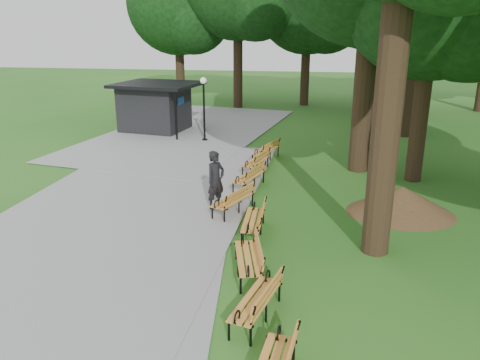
% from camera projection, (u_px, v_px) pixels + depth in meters
% --- Properties ---
extents(ground, '(100.00, 100.00, 0.00)m').
position_uv_depth(ground, '(232.00, 252.00, 12.50)').
color(ground, '#26621C').
rests_on(ground, ground).
extents(path, '(12.00, 38.00, 0.06)m').
position_uv_depth(path, '(129.00, 202.00, 15.89)').
color(path, '#949497').
rests_on(path, ground).
extents(person, '(0.77, 0.84, 1.92)m').
position_uv_depth(person, '(216.00, 181.00, 15.13)').
color(person, black).
rests_on(person, ground).
extents(kiosk, '(4.79, 4.34, 2.64)m').
position_uv_depth(kiosk, '(155.00, 107.00, 26.35)').
color(kiosk, black).
rests_on(kiosk, ground).
extents(lamp_post, '(0.32, 0.32, 3.19)m').
position_uv_depth(lamp_post, '(204.00, 96.00, 23.62)').
color(lamp_post, black).
rests_on(lamp_post, ground).
extents(dirt_mound, '(2.79, 2.79, 0.89)m').
position_uv_depth(dirt_mound, '(401.00, 200.00, 14.91)').
color(dirt_mound, '#47301C').
rests_on(dirt_mound, ground).
extents(bench_1, '(1.09, 2.00, 0.88)m').
position_uv_depth(bench_1, '(256.00, 300.00, 9.52)').
color(bench_1, orange).
rests_on(bench_1, ground).
extents(bench_2, '(1.04, 1.99, 0.88)m').
position_uv_depth(bench_2, '(248.00, 258.00, 11.24)').
color(bench_2, orange).
rests_on(bench_2, ground).
extents(bench_3, '(0.69, 1.92, 0.88)m').
position_uv_depth(bench_3, '(253.00, 220.00, 13.41)').
color(bench_3, orange).
rests_on(bench_3, ground).
extents(bench_4, '(1.34, 2.00, 0.88)m').
position_uv_depth(bench_4, '(233.00, 200.00, 14.96)').
color(bench_4, orange).
rests_on(bench_4, ground).
extents(bench_5, '(1.18, 2.00, 0.88)m').
position_uv_depth(bench_5, '(249.00, 177.00, 17.21)').
color(bench_5, orange).
rests_on(bench_5, ground).
extents(bench_6, '(1.09, 2.00, 0.88)m').
position_uv_depth(bench_6, '(256.00, 161.00, 19.11)').
color(bench_6, orange).
rests_on(bench_6, ground).
extents(bench_7, '(1.26, 2.00, 0.88)m').
position_uv_depth(bench_7, '(266.00, 150.00, 20.78)').
color(bench_7, orange).
rests_on(bench_7, ground).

